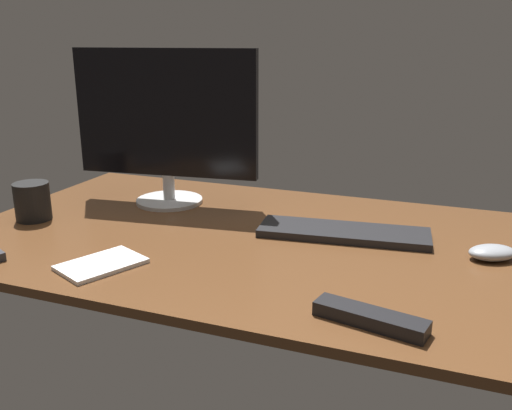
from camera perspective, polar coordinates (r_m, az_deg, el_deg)
desk at (r=133.31cm, az=-0.41°, el=-3.58°), size 140.00×84.00×2.00cm
monitor at (r=156.30cm, az=-9.24°, el=8.50°), size 51.78×18.82×42.76cm
keyboard at (r=134.13cm, az=8.97°, el=-2.80°), size 41.30×17.04×1.82cm
computer_mouse at (r=129.08cm, az=23.06°, el=-4.50°), size 12.26×10.90×3.09cm
tv_remote at (r=95.43cm, az=11.62°, el=-11.25°), size 19.61×8.47×2.44cm
coffee_mug at (r=154.48cm, az=-21.94°, el=0.35°), size 8.96×8.96×9.78cm
notepad at (r=120.10cm, az=-15.57°, el=-5.87°), size 16.76×19.59×0.89cm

